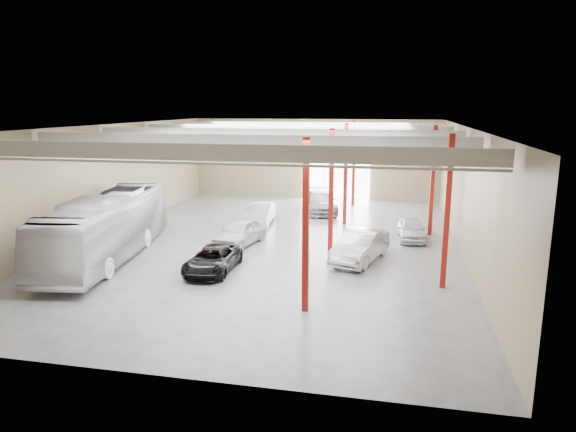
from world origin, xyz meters
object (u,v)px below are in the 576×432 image
at_px(coach_bus, 106,227).
at_px(car_right_far, 411,229).
at_px(black_sedan, 213,260).
at_px(car_row_b, 259,214).
at_px(car_row_a, 240,232).
at_px(car_row_c, 319,202).
at_px(car_right_near, 360,246).

relative_size(coach_bus, car_right_far, 3.22).
relative_size(black_sedan, car_row_b, 0.95).
distance_m(black_sedan, car_row_a, 5.20).
height_order(car_row_c, car_right_far, car_row_c).
height_order(car_row_b, car_row_c, car_row_c).
relative_size(coach_bus, car_row_a, 2.76).
xyz_separation_m(black_sedan, car_row_a, (-0.17, 5.20, 0.15)).
bearing_deg(car_row_a, car_row_c, 84.04).
distance_m(coach_bus, car_right_near, 13.71).
relative_size(car_row_a, car_row_c, 0.82).
relative_size(black_sedan, car_right_far, 1.15).
bearing_deg(coach_bus, car_row_b, 49.19).
xyz_separation_m(car_row_c, car_right_far, (6.84, -7.19, -0.14)).
bearing_deg(car_row_a, car_right_far, 29.39).
xyz_separation_m(coach_bus, car_row_c, (9.44, 14.73, -0.94)).
bearing_deg(car_right_near, car_row_b, 152.28).
bearing_deg(car_right_far, car_row_c, 129.84).
xyz_separation_m(black_sedan, car_right_near, (7.11, 3.31, 0.20)).
distance_m(car_right_near, car_right_far, 5.91).
height_order(car_row_b, car_right_far, car_row_b).
relative_size(coach_bus, car_row_c, 2.26).
bearing_deg(car_row_b, car_row_c, 51.17).
relative_size(car_row_a, car_row_b, 0.96).
bearing_deg(car_row_c, black_sedan, -118.46).
distance_m(car_row_b, car_right_near, 10.39).
height_order(black_sedan, car_row_b, car_row_b).
xyz_separation_m(car_right_near, car_right_far, (2.80, 5.20, -0.16)).
height_order(coach_bus, car_right_far, coach_bus).
relative_size(car_row_b, car_row_c, 0.85).
xyz_separation_m(black_sedan, car_right_far, (9.91, 8.51, 0.04)).
xyz_separation_m(black_sedan, car_row_b, (-0.39, 10.50, 0.16)).
bearing_deg(car_row_a, black_sedan, -76.91).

